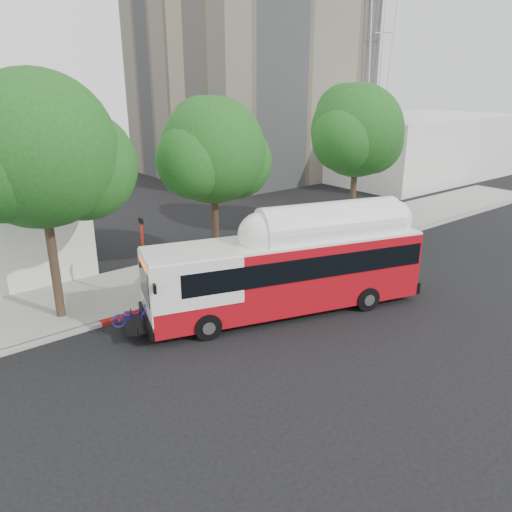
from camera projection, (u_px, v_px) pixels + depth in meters
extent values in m
plane|color=black|center=(313.00, 305.00, 21.70)|extent=(120.00, 120.00, 0.00)
cube|color=gray|center=(227.00, 263.00, 26.47)|extent=(60.00, 5.00, 0.15)
cube|color=gray|center=(257.00, 277.00, 24.55)|extent=(60.00, 0.30, 0.15)
cube|color=maroon|center=(206.00, 292.00, 22.79)|extent=(10.00, 0.32, 0.16)
cylinder|color=#2D2116|center=(52.00, 248.00, 19.46)|extent=(0.36, 0.36, 6.08)
sphere|color=#184814|center=(38.00, 150.00, 18.20)|extent=(5.80, 5.80, 5.80)
sphere|color=#184814|center=(81.00, 166.00, 19.54)|extent=(4.35, 4.35, 4.35)
cylinder|color=#2D2116|center=(215.00, 220.00, 24.64)|extent=(0.36, 0.36, 5.44)
sphere|color=#184814|center=(213.00, 150.00, 23.51)|extent=(5.00, 5.00, 5.00)
sphere|color=#184814|center=(234.00, 162.00, 24.69)|extent=(3.75, 3.75, 3.75)
cylinder|color=#2D2116|center=(353.00, 191.00, 30.31)|extent=(0.36, 0.36, 5.76)
sphere|color=#184814|center=(357.00, 130.00, 29.12)|extent=(5.40, 5.40, 5.40)
sphere|color=#184814|center=(370.00, 141.00, 30.38)|extent=(4.05, 4.05, 4.05)
cube|color=silver|center=(415.00, 146.00, 50.14)|extent=(20.00, 12.00, 6.00)
cube|color=#A90B15|center=(286.00, 273.00, 20.56)|extent=(11.70, 5.78, 2.77)
cube|color=black|center=(297.00, 259.00, 20.53)|extent=(10.62, 5.50, 0.91)
cube|color=white|center=(287.00, 240.00, 20.08)|extent=(11.68, 5.71, 0.10)
cube|color=white|center=(329.00, 230.00, 20.66)|extent=(6.41, 3.65, 0.53)
cube|color=black|center=(135.00, 326.00, 18.83)|extent=(1.24, 1.87, 0.06)
imported|color=navy|center=(134.00, 315.00, 18.67)|extent=(1.03, 1.74, 0.86)
cylinder|color=red|center=(144.00, 265.00, 21.14)|extent=(0.11, 0.11, 3.68)
cube|color=black|center=(141.00, 221.00, 20.50)|extent=(0.05, 0.37, 0.23)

